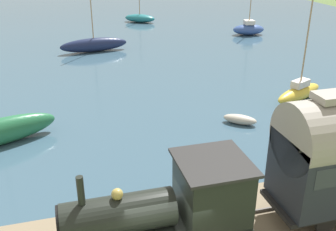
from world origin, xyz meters
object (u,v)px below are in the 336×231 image
at_px(sailboat_navy, 94,45).
at_px(rowboat_far_out, 240,119).
at_px(rowboat_near_shore, 314,133).
at_px(sailboat_blue, 249,29).
at_px(sailboat_teal, 140,18).
at_px(sailboat_yellow, 299,91).
at_px(steam_locomotive, 172,203).

height_order(sailboat_navy, rowboat_far_out, sailboat_navy).
xyz_separation_m(sailboat_navy, rowboat_near_shore, (-21.00, -9.53, -0.39)).
bearing_deg(sailboat_blue, rowboat_near_shore, 169.52).
distance_m(sailboat_navy, sailboat_teal, 14.81).
bearing_deg(sailboat_yellow, rowboat_near_shore, 130.87).
bearing_deg(sailboat_navy, sailboat_yellow, -149.68).
bearing_deg(sailboat_navy, sailboat_blue, -87.36).
height_order(sailboat_blue, rowboat_far_out, sailboat_blue).
xyz_separation_m(steam_locomotive, sailboat_blue, (29.87, -17.48, -1.48)).
height_order(steam_locomotive, sailboat_navy, sailboat_navy).
distance_m(sailboat_blue, sailboat_yellow, 19.42).
relative_size(sailboat_blue, sailboat_teal, 1.24).
height_order(sailboat_yellow, rowboat_far_out, sailboat_yellow).
relative_size(sailboat_yellow, rowboat_far_out, 4.33).
distance_m(sailboat_blue, rowboat_far_out, 23.63).
height_order(sailboat_navy, sailboat_yellow, sailboat_yellow).
xyz_separation_m(steam_locomotive, sailboat_teal, (40.18, -7.32, -1.61)).
distance_m(sailboat_yellow, rowboat_near_shore, 5.54).
height_order(sailboat_yellow, rowboat_near_shore, sailboat_yellow).
bearing_deg(sailboat_yellow, rowboat_far_out, 88.88).
distance_m(steam_locomotive, sailboat_blue, 34.64).
bearing_deg(sailboat_blue, rowboat_far_out, 160.34).
relative_size(sailboat_navy, rowboat_far_out, 3.54).
relative_size(steam_locomotive, sailboat_teal, 1.19).
bearing_deg(sailboat_blue, sailboat_navy, 106.44).
distance_m(sailboat_teal, rowboat_near_shore, 34.07).
relative_size(sailboat_blue, rowboat_far_out, 3.36).
distance_m(sailboat_navy, sailboat_yellow, 19.84).
relative_size(steam_locomotive, rowboat_near_shore, 2.68).
relative_size(sailboat_yellow, rowboat_near_shore, 3.59).
bearing_deg(rowboat_far_out, sailboat_teal, 36.86).
height_order(sailboat_blue, sailboat_navy, sailboat_navy).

